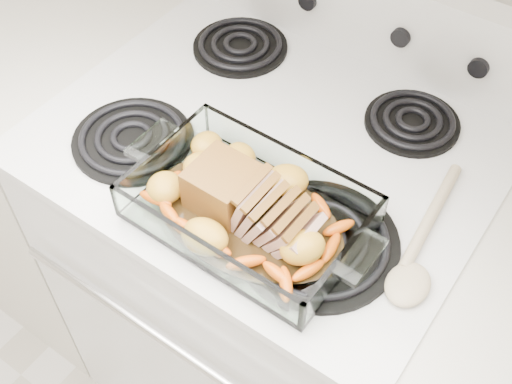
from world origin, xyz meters
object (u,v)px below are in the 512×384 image
Objects in this scene: counter_left at (68,156)px; electric_range at (270,272)px; pork_roast at (241,198)px; baking_dish at (249,212)px.

electric_range is at bearing 0.10° from counter_left.
pork_roast reaches higher than counter_left.
baking_dish is 1.64× the size of pork_roast.
electric_range is at bearing 113.70° from baking_dish.
electric_range is 3.21× the size of baking_dish.
baking_dish is (0.75, -0.19, 0.50)m from counter_left.
baking_dish is at bearing 19.18° from pork_roast.
electric_range is 0.67m from counter_left.
electric_range is 0.52m from baking_dish.
pork_roast is (0.07, -0.19, 0.51)m from electric_range.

